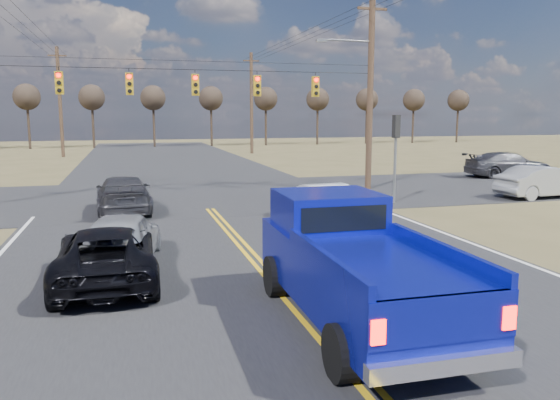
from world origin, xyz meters
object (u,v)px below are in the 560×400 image
object	(u,v)px
silver_suv	(122,238)
dgrey_car_queue	(123,194)
black_suv	(106,255)
cross_car_east_far	(509,165)
cross_car_east_near	(543,182)
pickup_truck	(352,264)
white_car_queue	(320,203)

from	to	relation	value
silver_suv	dgrey_car_queue	bearing A→B (deg)	-81.00
silver_suv	black_suv	distance (m)	1.53
black_suv	cross_car_east_far	distance (m)	28.59
black_suv	cross_car_east_near	world-z (taller)	cross_car_east_near
pickup_truck	white_car_queue	distance (m)	9.49
silver_suv	cross_car_east_near	world-z (taller)	cross_car_east_near
pickup_truck	dgrey_car_queue	bearing A→B (deg)	108.44
silver_suv	cross_car_east_far	xyz separation A→B (m)	(23.31, 14.55, 0.07)
pickup_truck	dgrey_car_queue	xyz separation A→B (m)	(-4.25, 13.36, -0.38)
cross_car_east_near	cross_car_east_far	distance (m)	8.76
silver_suv	black_suv	xyz separation A→B (m)	(-0.35, -1.49, -0.05)
white_car_queue	cross_car_east_far	world-z (taller)	cross_car_east_far
white_car_queue	dgrey_car_queue	world-z (taller)	same
silver_suv	black_suv	world-z (taller)	silver_suv
dgrey_car_queue	silver_suv	bearing A→B (deg)	87.59
pickup_truck	black_suv	size ratio (longest dim) A/B	1.28
pickup_truck	silver_suv	world-z (taller)	pickup_truck
white_car_queue	cross_car_east_near	bearing A→B (deg)	-173.33
dgrey_car_queue	white_car_queue	bearing A→B (deg)	145.96
white_car_queue	silver_suv	bearing A→B (deg)	21.99
pickup_truck	silver_suv	distance (m)	6.79
silver_suv	white_car_queue	bearing A→B (deg)	-141.96
dgrey_car_queue	cross_car_east_far	xyz separation A→B (m)	(23.31, 6.48, 0.05)
black_suv	white_car_queue	distance (m)	8.98
pickup_truck	black_suv	distance (m)	5.98
dgrey_car_queue	cross_car_east_near	distance (m)	19.22
white_car_queue	dgrey_car_queue	size ratio (longest dim) A/B	0.88
pickup_truck	black_suv	world-z (taller)	pickup_truck
white_car_queue	dgrey_car_queue	xyz separation A→B (m)	(-6.89, 4.24, 0.00)
silver_suv	cross_car_east_near	bearing A→B (deg)	-151.41
cross_car_east_near	silver_suv	bearing A→B (deg)	105.03
pickup_truck	cross_car_east_near	xyz separation A→B (m)	(14.93, 12.11, -0.35)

